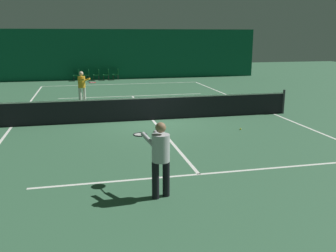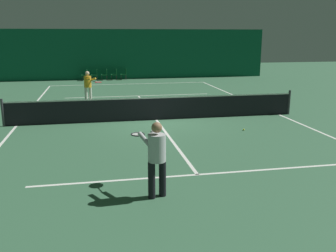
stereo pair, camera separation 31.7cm
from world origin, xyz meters
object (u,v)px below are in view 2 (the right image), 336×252
tennis_net (156,108)px  tennis_ball (244,130)px  courtside_chair_2 (105,74)px  courtside_chair_0 (86,74)px  player_far (88,84)px  courtside_chair_1 (95,74)px  courtside_chair_3 (115,74)px  courtside_chair_4 (124,74)px  player_near (156,154)px

tennis_net → tennis_ball: tennis_net is taller
courtside_chair_2 → courtside_chair_0: bearing=-90.0°
player_far → courtside_chair_1: (0.41, 9.90, -0.46)m
player_far → tennis_ball: player_far is taller
tennis_net → courtside_chair_3: size_ratio=14.29×
courtside_chair_0 → courtside_chair_4: same height
courtside_chair_3 → player_near: bearing=-0.9°
courtside_chair_2 → courtside_chair_4: same height
tennis_net → courtside_chair_4: bearing=90.5°
player_near → courtside_chair_4: 22.14m
courtside_chair_2 → tennis_ball: 17.61m
player_near → courtside_chair_2: bearing=-16.1°
player_far → courtside_chair_2: (1.15, 9.90, -0.46)m
player_far → courtside_chair_2: 9.98m
courtside_chair_3 → courtside_chair_4: 0.75m
courtside_chair_4 → tennis_net: bearing=0.5°
courtside_chair_2 → courtside_chair_4: (1.49, 0.00, 0.00)m
player_far → courtside_chair_4: bearing=132.4°
courtside_chair_0 → courtside_chair_3: same height
player_near → courtside_chair_2: player_near is taller
player_near → courtside_chair_2: (-0.40, 22.11, -0.49)m
player_far → courtside_chair_3: bearing=136.5°
courtside_chair_2 → courtside_chair_3: same height
courtside_chair_2 → courtside_chair_4: bearing=90.0°
tennis_ball → player_far: bearing=128.5°
player_near → tennis_ball: player_near is taller
tennis_net → player_near: player_near is taller
player_near → player_far: player_near is taller
tennis_net → player_far: size_ratio=7.40×
tennis_net → tennis_ball: size_ratio=181.82×
tennis_net → player_near: 7.59m
player_near → courtside_chair_1: player_near is taller
tennis_net → courtside_chair_2: (-1.62, 14.63, -0.03)m
player_near → courtside_chair_2: 22.12m
courtside_chair_1 → tennis_ball: 17.81m
courtside_chair_1 → courtside_chair_4: same height
tennis_net → player_far: (-2.78, 4.74, 0.43)m
courtside_chair_1 → courtside_chair_4: size_ratio=1.00×
courtside_chair_0 → courtside_chair_2: 1.49m
courtside_chair_1 → courtside_chair_2: size_ratio=1.00×
courtside_chair_1 → player_far: bearing=-2.4°
courtside_chair_2 → tennis_ball: (4.50, -17.02, -0.45)m
tennis_net → courtside_chair_4: 14.63m
courtside_chair_4 → courtside_chair_2: bearing=-90.0°
courtside_chair_0 → courtside_chair_2: bearing=90.0°
tennis_net → courtside_chair_0: bearing=102.0°
player_near → courtside_chair_0: player_near is taller
courtside_chair_3 → courtside_chair_2: bearing=-90.0°
courtside_chair_4 → tennis_ball: 17.29m
courtside_chair_2 → tennis_ball: courtside_chair_2 is taller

